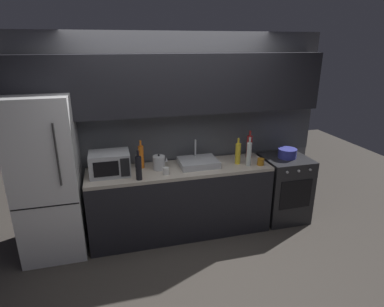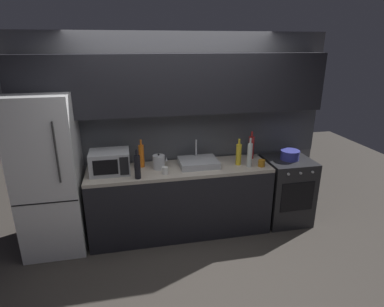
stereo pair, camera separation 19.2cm
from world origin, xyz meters
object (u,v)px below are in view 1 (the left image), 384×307
Objects in this scene: kettle at (159,163)px; wine_bottle_yellow at (238,153)px; refrigerator at (48,178)px; wine_bottle_red at (249,146)px; mug_amber at (261,162)px; microwave at (110,163)px; wine_bottle_dark at (139,168)px; mug_white at (166,171)px; cooking_pot at (287,153)px; wine_bottle_orange at (141,156)px; oven_range at (283,188)px; wine_bottle_clear at (249,154)px.

kettle is 1.00m from wine_bottle_yellow.
wine_bottle_red is at bearing 3.46° from refrigerator.
wine_bottle_yellow is 0.31m from mug_amber.
microwave is 0.39m from wine_bottle_dark.
cooking_pot reaches higher than mug_white.
wine_bottle_orange is (0.07, 0.35, 0.00)m from wine_bottle_dark.
wine_bottle_red reaches higher than cooking_pot.
cooking_pot is (0.01, 0.00, 0.51)m from oven_range.
kettle is at bearing 171.49° from mug_amber.
cooking_pot is (0.62, 0.14, -0.09)m from wine_bottle_clear.
microwave is at bearing 1.55° from refrigerator.
wine_bottle_red is at bearing 0.64° from wine_bottle_orange.
mug_amber is at bearing -0.24° from mug_white.
wine_bottle_clear reaches higher than kettle.
kettle is 0.58× the size of wine_bottle_yellow.
microwave is 0.58m from kettle.
refrigerator is 2.53m from mug_amber.
wine_bottle_orange is at bearing 168.62° from mug_amber.
wine_bottle_dark is 0.93× the size of wine_bottle_clear.
microwave is at bearing 142.59° from wine_bottle_dark.
wine_bottle_red is at bearing 5.62° from kettle.
mug_amber is (1.53, 0.06, -0.10)m from wine_bottle_dark.
microwave is 1.31× the size of wine_bottle_orange.
cooking_pot is (2.99, 0.00, 0.03)m from refrigerator.
wine_bottle_yellow is at bearing -2.09° from microwave.
wine_bottle_orange is at bearing 7.29° from refrigerator.
wine_bottle_red is at bearing 64.83° from wine_bottle_clear.
wine_bottle_red reaches higher than wine_bottle_orange.
wine_bottle_orange reaches higher than cooking_pot.
wine_bottle_clear is at bearing -115.17° from wine_bottle_red.
wine_bottle_orange is at bearing -179.36° from wine_bottle_red.
oven_range is (2.99, -0.00, -0.48)m from refrigerator.
wine_bottle_clear is (1.69, -0.15, 0.02)m from microwave.
wine_bottle_dark is at bearing -171.93° from wine_bottle_yellow.
wine_bottle_yellow is 0.96m from mug_white.
wine_bottle_red is at bearing 14.39° from mug_white.
oven_range is at bearing 2.99° from wine_bottle_yellow.
kettle is 2.27× the size of mug_white.
microwave reaches higher than mug_amber.
refrigerator is at bearing 176.70° from wine_bottle_clear.
refrigerator reaches higher than wine_bottle_clear.
wine_bottle_clear is (1.11, -0.17, 0.07)m from kettle.
oven_range is at bearing -0.49° from microwave.
wine_bottle_orange is at bearing 168.29° from wine_bottle_clear.
kettle is (1.26, 0.03, 0.05)m from refrigerator.
refrigerator is 21.86× the size of mug_amber.
refrigerator is at bearing 179.00° from wine_bottle_yellow.
mug_white is at bearing -165.61° from wine_bottle_red.
mug_white is (-0.95, -0.12, -0.10)m from wine_bottle_yellow.
microwave is at bearing -178.94° from kettle.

